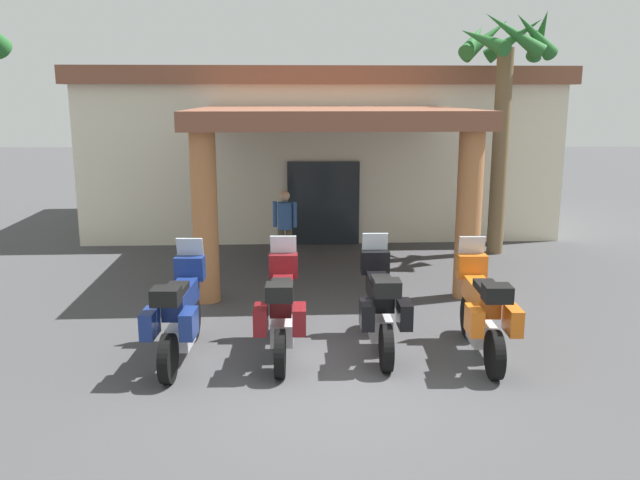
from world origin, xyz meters
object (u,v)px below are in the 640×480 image
object	(u,v)px
motorcycle_maroon	(282,309)
motorcycle_black	(380,305)
pedestrian	(285,223)
motel_building	(318,146)
palm_tree_near_portico	(504,77)
motorcycle_orange	(483,310)
motorcycle_blue	(180,313)

from	to	relation	value
motorcycle_maroon	motorcycle_black	distance (m)	1.45
pedestrian	motorcycle_black	bearing A→B (deg)	-155.81
motel_building	pedestrian	xyz separation A→B (m)	(-0.76, -5.09, -1.27)
palm_tree_near_portico	motorcycle_maroon	bearing A→B (deg)	-127.18
motel_building	pedestrian	distance (m)	5.30
motel_building	motorcycle_orange	xyz separation A→B (m)	(2.28, -10.32, -1.55)
motorcycle_blue	motorcycle_orange	bearing A→B (deg)	-87.44
motorcycle_orange	motorcycle_blue	bearing A→B (deg)	91.61
motorcycle_black	motorcycle_orange	xyz separation A→B (m)	(1.44, -0.26, 0.00)
motorcycle_black	motorcycle_orange	distance (m)	1.46
motel_building	motorcycle_orange	world-z (taller)	motel_building
motel_building	palm_tree_near_portico	world-z (taller)	palm_tree_near_portico
motel_building	motorcycle_maroon	bearing A→B (deg)	-95.71
motorcycle_orange	motorcycle_maroon	bearing A→B (deg)	89.02
pedestrian	motorcycle_maroon	bearing A→B (deg)	-171.88
pedestrian	palm_tree_near_portico	xyz separation A→B (m)	(4.97, 1.19, 3.13)
pedestrian	motorcycle_orange	bearing A→B (deg)	-143.50
motel_building	pedestrian	world-z (taller)	motel_building
motorcycle_black	pedestrian	bearing A→B (deg)	16.88
motel_building	palm_tree_near_portico	distance (m)	6.03
motorcycle_black	pedestrian	world-z (taller)	pedestrian
motel_building	motorcycle_blue	world-z (taller)	motel_building
motorcycle_blue	pedestrian	size ratio (longest dim) A/B	1.31
pedestrian	motel_building	bearing A→B (deg)	-2.19
motorcycle_black	palm_tree_near_portico	distance (m)	7.80
motorcycle_maroon	pedestrian	distance (m)	5.16
motorcycle_blue	pedestrian	world-z (taller)	pedestrian
motorcycle_orange	pedestrian	xyz separation A→B (m)	(-3.04, 5.23, 0.28)
motorcycle_black	palm_tree_near_portico	bearing A→B (deg)	-29.68
motorcycle_blue	motorcycle_orange	xyz separation A→B (m)	(4.31, 0.08, 0.00)
motel_building	motorcycle_black	distance (m)	10.21
motorcycle_black	palm_tree_near_portico	xyz separation A→B (m)	(3.37, 6.15, 3.40)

